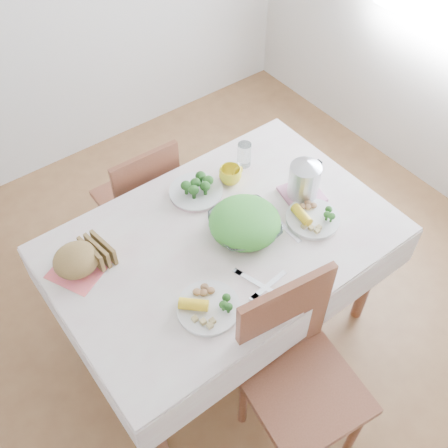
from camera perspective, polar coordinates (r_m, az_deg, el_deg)
floor at (r=2.95m, az=-0.08°, el=-10.95°), size 3.60×3.60×0.00m
dining_table at (r=2.63m, az=-0.08°, el=-6.84°), size 1.40×0.90×0.75m
tablecloth at (r=2.33m, az=-0.10°, el=-1.56°), size 1.50×1.00×0.01m
chair_near at (r=2.29m, az=8.77°, el=-17.71°), size 0.50×0.50×0.98m
chair_far at (r=2.96m, az=-9.59°, el=3.34°), size 0.40×0.40×0.87m
salad_bowl at (r=2.32m, az=2.26°, el=-0.27°), size 0.36×0.36×0.07m
dinner_plate_left at (r=2.10m, az=-1.73°, el=-9.10°), size 0.34×0.34×0.02m
dinner_plate_right at (r=2.41m, az=9.62°, el=0.57°), size 0.33×0.33×0.02m
broccoli_plate at (r=2.50m, az=-3.07°, el=3.47°), size 0.32×0.32×0.02m
napkin at (r=2.30m, az=-15.47°, el=-4.70°), size 0.28×0.28×0.00m
bread_loaf at (r=2.25m, az=-15.76°, el=-3.85°), size 0.24×0.23×0.12m
yellow_mug at (r=2.53m, az=0.68°, el=5.32°), size 0.11×0.11×0.09m
glass_tumbler at (r=2.61m, az=2.22°, el=7.57°), size 0.07×0.07×0.13m
pink_tray at (r=2.52m, az=8.47°, el=3.25°), size 0.21×0.21×0.01m
electric_kettle at (r=2.44m, az=8.77°, el=5.11°), size 0.16×0.16×0.20m
fork_left at (r=2.18m, az=3.36°, el=-6.29°), size 0.08×0.19×0.00m
fork_right at (r=2.37m, az=6.56°, el=-0.33°), size 0.03×0.21×0.00m
knife at (r=2.17m, az=4.92°, el=-6.61°), size 0.20×0.04×0.00m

